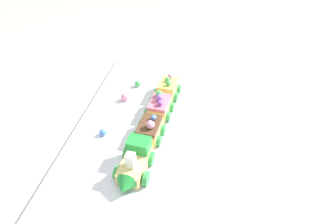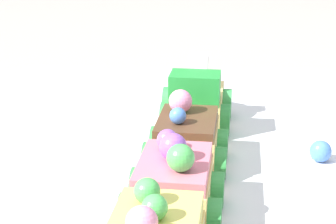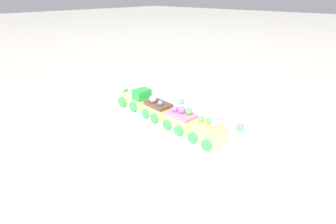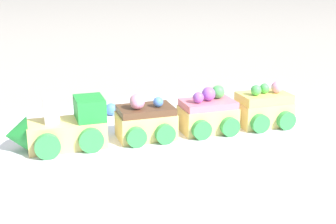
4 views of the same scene
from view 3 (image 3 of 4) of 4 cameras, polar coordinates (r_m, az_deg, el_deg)
The scene contains 9 objects.
ground_plane at distance 0.75m, azimuth -2.41°, elevation -2.90°, with size 10.00×10.00×0.00m, color gray.
display_board at distance 0.75m, azimuth -2.42°, elevation -2.50°, with size 0.74×0.46×0.01m, color white.
cake_train_locomotive at distance 0.85m, azimuth -7.27°, elevation 2.95°, with size 0.13×0.08×0.07m.
cake_car_chocolate at distance 0.76m, azimuth -2.15°, elevation 0.41°, with size 0.08×0.08×0.07m.
cake_car_strawberry at distance 0.70m, azimuth 2.95°, elevation -1.87°, with size 0.08×0.08×0.07m.
cake_car_lemon at distance 0.64m, azimuth 8.75°, elevation -4.54°, with size 0.08×0.08×0.07m.
gumball_blue at distance 0.86m, azimuth 2.95°, elevation 2.35°, with size 0.02×0.02×0.02m, color #4C84E0.
gumball_green at distance 0.72m, azimuth 15.49°, elevation -3.25°, with size 0.02×0.02×0.02m, color #4CBC56.
gumball_pink at distance 0.77m, azimuth 11.11°, elevation -0.77°, with size 0.03×0.03×0.03m, color pink.
Camera 3 is at (-0.47, 0.47, 0.35)m, focal length 28.00 mm.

